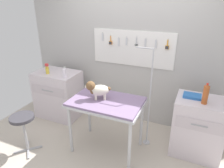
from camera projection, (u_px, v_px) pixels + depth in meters
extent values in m
cube|color=#BFB3A3|center=(101.00, 161.00, 2.96)|extent=(4.40, 4.00, 0.04)
cube|color=#B0ADAA|center=(132.00, 60.00, 3.59)|extent=(4.00, 0.06, 2.30)
cube|color=white|center=(132.00, 48.00, 3.47)|extent=(1.42, 0.02, 0.60)
cylinder|color=gray|center=(103.00, 33.00, 3.57)|extent=(0.01, 0.02, 0.01)
cube|color=silver|center=(103.00, 37.00, 3.59)|extent=(0.03, 0.01, 0.13)
cylinder|color=gray|center=(111.00, 35.00, 3.53)|extent=(0.01, 0.02, 0.01)
cylinder|color=orange|center=(111.00, 39.00, 3.54)|extent=(0.02, 0.02, 0.09)
cube|color=orange|center=(111.00, 43.00, 3.57)|extent=(0.06, 0.02, 0.06)
cube|color=#333338|center=(110.00, 43.00, 3.56)|extent=(0.05, 0.01, 0.05)
cylinder|color=gray|center=(119.00, 37.00, 3.48)|extent=(0.01, 0.02, 0.01)
cube|color=silver|center=(119.00, 42.00, 3.50)|extent=(0.03, 0.01, 0.13)
cylinder|color=gray|center=(127.00, 37.00, 3.42)|extent=(0.01, 0.02, 0.01)
cube|color=silver|center=(127.00, 42.00, 3.44)|extent=(0.03, 0.01, 0.13)
cylinder|color=gray|center=(137.00, 36.00, 3.35)|extent=(0.01, 0.02, 0.01)
cube|color=silver|center=(136.00, 41.00, 3.37)|extent=(0.01, 0.00, 0.11)
cube|color=silver|center=(137.00, 41.00, 3.37)|extent=(0.01, 0.00, 0.11)
torus|color=black|center=(136.00, 45.00, 3.40)|extent=(0.03, 0.01, 0.03)
torus|color=black|center=(137.00, 45.00, 3.39)|extent=(0.03, 0.01, 0.03)
cylinder|color=gray|center=(146.00, 38.00, 3.30)|extent=(0.01, 0.02, 0.01)
cube|color=silver|center=(145.00, 43.00, 3.32)|extent=(0.03, 0.01, 0.13)
cylinder|color=gray|center=(156.00, 39.00, 3.24)|extent=(0.01, 0.02, 0.01)
cube|color=silver|center=(156.00, 44.00, 3.26)|extent=(0.03, 0.01, 0.13)
cylinder|color=gray|center=(168.00, 39.00, 3.17)|extent=(0.01, 0.02, 0.01)
cylinder|color=orange|center=(168.00, 43.00, 3.18)|extent=(0.02, 0.02, 0.09)
cube|color=orange|center=(167.00, 47.00, 3.21)|extent=(0.06, 0.02, 0.06)
cube|color=#333338|center=(167.00, 48.00, 3.20)|extent=(0.05, 0.01, 0.05)
cylinder|color=#B7B7BC|center=(70.00, 130.00, 2.98)|extent=(0.04, 0.04, 0.76)
cylinder|color=#B7B7BC|center=(129.00, 147.00, 2.65)|extent=(0.04, 0.04, 0.76)
cylinder|color=#B7B7BC|center=(89.00, 112.00, 3.45)|extent=(0.04, 0.04, 0.76)
cylinder|color=#B7B7BC|center=(141.00, 124.00, 3.12)|extent=(0.04, 0.04, 0.76)
cube|color=#B7B7BC|center=(106.00, 103.00, 2.89)|extent=(1.03, 0.68, 0.03)
cube|color=gray|center=(106.00, 101.00, 2.88)|extent=(1.00, 0.66, 0.03)
cylinder|color=#B7B7BC|center=(146.00, 142.00, 3.30)|extent=(0.11, 0.11, 0.01)
cylinder|color=#B7B7BC|center=(150.00, 100.00, 3.01)|extent=(0.02, 0.02, 1.54)
cylinder|color=#B7B7BC|center=(145.00, 48.00, 2.75)|extent=(0.24, 0.02, 0.02)
cylinder|color=beige|center=(96.00, 97.00, 2.87)|extent=(0.04, 0.04, 0.09)
cylinder|color=beige|center=(96.00, 95.00, 2.95)|extent=(0.04, 0.04, 0.09)
cylinder|color=beige|center=(105.00, 97.00, 2.88)|extent=(0.04, 0.04, 0.09)
cylinder|color=beige|center=(105.00, 94.00, 2.95)|extent=(0.04, 0.04, 0.09)
ellipsoid|color=beige|center=(100.00, 90.00, 2.88)|extent=(0.31, 0.27, 0.15)
ellipsoid|color=brown|center=(93.00, 91.00, 2.88)|extent=(0.14, 0.15, 0.08)
sphere|color=brown|center=(91.00, 86.00, 2.84)|extent=(0.13, 0.13, 0.13)
ellipsoid|color=beige|center=(87.00, 87.00, 2.85)|extent=(0.08, 0.07, 0.04)
sphere|color=black|center=(85.00, 87.00, 2.84)|extent=(0.02, 0.02, 0.02)
ellipsoid|color=brown|center=(91.00, 87.00, 2.79)|extent=(0.05, 0.04, 0.07)
ellipsoid|color=brown|center=(92.00, 83.00, 2.89)|extent=(0.05, 0.04, 0.07)
sphere|color=brown|center=(109.00, 89.00, 2.88)|extent=(0.06, 0.06, 0.06)
cube|color=silver|center=(59.00, 94.00, 3.93)|extent=(0.80, 0.56, 0.89)
cube|color=#C3B5BD|center=(48.00, 91.00, 3.62)|extent=(0.70, 0.01, 0.18)
cylinder|color=#99999E|center=(47.00, 91.00, 3.61)|extent=(0.24, 0.02, 0.02)
cube|color=silver|center=(198.00, 127.00, 2.95)|extent=(0.68, 0.52, 0.87)
cube|color=#C0B3BB|center=(199.00, 125.00, 2.66)|extent=(0.60, 0.01, 0.17)
cylinder|color=#99999E|center=(199.00, 126.00, 2.65)|extent=(0.20, 0.02, 0.02)
cylinder|color=#9E9EA3|center=(25.00, 135.00, 3.03)|extent=(0.04, 0.04, 0.56)
cube|color=#9E9EA3|center=(35.00, 148.00, 3.17)|extent=(0.17, 0.17, 0.02)
cube|color=#9E9EA3|center=(28.00, 145.00, 3.22)|extent=(0.17, 0.17, 0.02)
cube|color=#9E9EA3|center=(21.00, 151.00, 3.10)|extent=(0.17, 0.17, 0.02)
cube|color=#9E9EA3|center=(28.00, 154.00, 3.05)|extent=(0.17, 0.17, 0.02)
cylinder|color=#3B3940|center=(22.00, 118.00, 2.91)|extent=(0.34, 0.34, 0.04)
cylinder|color=gold|center=(47.00, 70.00, 3.67)|extent=(0.06, 0.06, 0.12)
cylinder|color=gold|center=(47.00, 67.00, 3.64)|extent=(0.03, 0.03, 0.02)
cube|color=red|center=(47.00, 65.00, 3.63)|extent=(0.06, 0.03, 0.04)
cylinder|color=white|center=(65.00, 73.00, 3.50)|extent=(0.06, 0.06, 0.15)
cylinder|color=silver|center=(64.00, 68.00, 3.46)|extent=(0.03, 0.03, 0.03)
cube|color=silver|center=(65.00, 67.00, 3.44)|extent=(0.04, 0.01, 0.01)
cylinder|color=#B05224|center=(205.00, 95.00, 2.64)|extent=(0.07, 0.07, 0.25)
cone|color=#B05224|center=(207.00, 86.00, 2.59)|extent=(0.07, 0.07, 0.02)
cylinder|color=red|center=(208.00, 84.00, 2.58)|extent=(0.03, 0.03, 0.02)
cube|color=#2A66B8|center=(192.00, 96.00, 2.86)|extent=(0.24, 0.18, 0.04)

